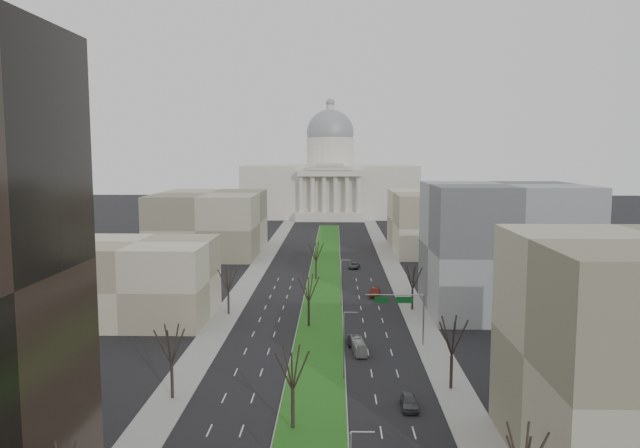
% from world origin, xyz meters
% --- Properties ---
extents(ground, '(600.00, 600.00, 0.00)m').
position_xyz_m(ground, '(0.00, 120.00, 0.00)').
color(ground, black).
rests_on(ground, ground).
extents(median, '(8.00, 222.03, 0.20)m').
position_xyz_m(median, '(0.00, 118.99, 0.10)').
color(median, '#999993').
rests_on(median, ground).
extents(sidewalk_left, '(5.00, 330.00, 0.15)m').
position_xyz_m(sidewalk_left, '(-17.50, 95.00, 0.07)').
color(sidewalk_left, gray).
rests_on(sidewalk_left, ground).
extents(sidewalk_right, '(5.00, 330.00, 0.15)m').
position_xyz_m(sidewalk_right, '(17.50, 95.00, 0.07)').
color(sidewalk_right, gray).
rests_on(sidewalk_right, ground).
extents(capitol, '(80.00, 46.00, 55.00)m').
position_xyz_m(capitol, '(0.00, 269.59, 16.31)').
color(capitol, beige).
rests_on(capitol, ground).
extents(building_beige_left, '(26.00, 22.00, 14.00)m').
position_xyz_m(building_beige_left, '(-33.00, 85.00, 7.00)').
color(building_beige_left, gray).
rests_on(building_beige_left, ground).
extents(building_grey_right, '(28.00, 26.00, 24.00)m').
position_xyz_m(building_grey_right, '(34.00, 92.00, 12.00)').
color(building_grey_right, '#5C5E60').
rests_on(building_grey_right, ground).
extents(building_far_left, '(30.00, 40.00, 18.00)m').
position_xyz_m(building_far_left, '(-35.00, 160.00, 9.00)').
color(building_far_left, gray).
rests_on(building_far_left, ground).
extents(building_far_right, '(30.00, 40.00, 18.00)m').
position_xyz_m(building_far_right, '(35.00, 165.00, 9.00)').
color(building_far_right, gray).
rests_on(building_far_right, ground).
extents(tree_left_mid, '(5.40, 5.40, 9.72)m').
position_xyz_m(tree_left_mid, '(-17.20, 48.00, 7.00)').
color(tree_left_mid, black).
rests_on(tree_left_mid, ground).
extents(tree_left_far, '(5.28, 5.28, 9.50)m').
position_xyz_m(tree_left_far, '(-17.20, 88.00, 6.84)').
color(tree_left_far, black).
rests_on(tree_left_far, ground).
extents(tree_right_mid, '(5.52, 5.52, 9.94)m').
position_xyz_m(tree_right_mid, '(17.20, 52.00, 7.16)').
color(tree_right_mid, black).
rests_on(tree_right_mid, ground).
extents(tree_right_far, '(5.04, 5.04, 9.07)m').
position_xyz_m(tree_right_far, '(17.20, 92.00, 6.53)').
color(tree_right_far, black).
rests_on(tree_right_far, ground).
extents(tree_median_a, '(5.40, 5.40, 9.72)m').
position_xyz_m(tree_median_a, '(-2.00, 40.00, 7.00)').
color(tree_median_a, black).
rests_on(tree_median_a, ground).
extents(tree_median_b, '(5.40, 5.40, 9.72)m').
position_xyz_m(tree_median_b, '(-2.00, 80.00, 7.00)').
color(tree_median_b, black).
rests_on(tree_median_b, ground).
extents(tree_median_c, '(5.40, 5.40, 9.72)m').
position_xyz_m(tree_median_c, '(-2.00, 120.00, 7.00)').
color(tree_median_c, black).
rests_on(tree_median_c, ground).
extents(streetlamp_median_b, '(1.90, 0.20, 9.16)m').
position_xyz_m(streetlamp_median_b, '(3.76, 55.00, 4.81)').
color(streetlamp_median_b, gray).
rests_on(streetlamp_median_b, ground).
extents(streetlamp_median_c, '(1.90, 0.20, 9.16)m').
position_xyz_m(streetlamp_median_c, '(3.76, 95.00, 4.81)').
color(streetlamp_median_c, gray).
rests_on(streetlamp_median_c, ground).
extents(mast_arm_signs, '(9.12, 0.24, 8.09)m').
position_xyz_m(mast_arm_signs, '(13.49, 70.03, 6.11)').
color(mast_arm_signs, gray).
rests_on(mast_arm_signs, ground).
extents(car_grey_near, '(1.96, 4.80, 1.63)m').
position_xyz_m(car_grey_near, '(11.23, 45.97, 0.82)').
color(car_grey_near, '#434549').
rests_on(car_grey_near, ground).
extents(car_black, '(1.64, 4.19, 1.36)m').
position_xyz_m(car_black, '(5.20, 70.40, 0.68)').
color(car_black, black).
rests_on(car_black, ground).
extents(car_red, '(2.79, 5.81, 1.63)m').
position_xyz_m(car_red, '(10.85, 103.46, 0.82)').
color(car_red, maroon).
rests_on(car_red, ground).
extents(car_grey_far, '(3.23, 5.52, 1.44)m').
position_xyz_m(car_grey_far, '(7.43, 135.21, 0.72)').
color(car_grey_far, '#43454A').
rests_on(car_grey_far, ground).
extents(box_van, '(2.32, 7.05, 1.93)m').
position_xyz_m(box_van, '(6.07, 66.47, 0.96)').
color(box_van, '#B8B8B8').
rests_on(box_van, ground).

